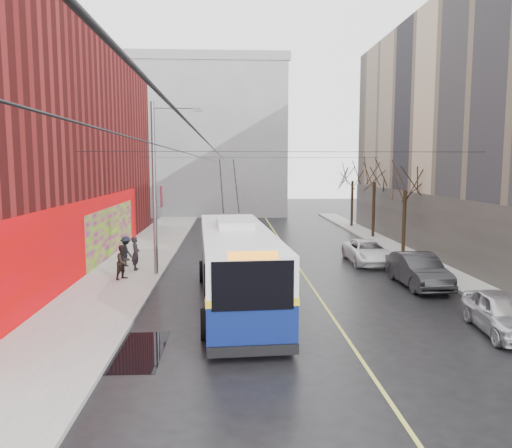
{
  "coord_description": "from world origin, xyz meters",
  "views": [
    {
      "loc": [
        -2.43,
        -15.92,
        5.82
      ],
      "look_at": [
        -1.12,
        8.72,
        2.9
      ],
      "focal_mm": 35.0,
      "sensor_mm": 36.0,
      "label": 1
    }
  ],
  "objects_px": {
    "following_car": "(224,242)",
    "tree_near": "(406,178)",
    "parked_car_a": "(502,313)",
    "parked_car_c": "(368,252)",
    "pedestrian_c": "(126,251)",
    "pedestrian_b": "(123,262)",
    "pedestrian_a": "(136,253)",
    "tree_mid": "(375,172)",
    "parked_car_b": "(418,270)",
    "streetlight_pole": "(157,184)",
    "trolleybus": "(236,264)",
    "tree_far": "(353,172)"
  },
  "relations": [
    {
      "from": "following_car",
      "to": "tree_near",
      "type": "bearing_deg",
      "value": -2.98
    },
    {
      "from": "parked_car_a",
      "to": "parked_car_c",
      "type": "distance_m",
      "value": 12.64
    },
    {
      "from": "following_car",
      "to": "pedestrian_c",
      "type": "relative_size",
      "value": 2.33
    },
    {
      "from": "tree_near",
      "to": "pedestrian_b",
      "type": "bearing_deg",
      "value": -156.85
    },
    {
      "from": "tree_near",
      "to": "pedestrian_c",
      "type": "relative_size",
      "value": 3.79
    },
    {
      "from": "pedestrian_b",
      "to": "pedestrian_a",
      "type": "bearing_deg",
      "value": 29.2
    },
    {
      "from": "tree_mid",
      "to": "parked_car_a",
      "type": "bearing_deg",
      "value": -95.06
    },
    {
      "from": "parked_car_c",
      "to": "pedestrian_b",
      "type": "distance_m",
      "value": 14.17
    },
    {
      "from": "tree_mid",
      "to": "parked_car_a",
      "type": "xyz_separation_m",
      "value": [
        -2.0,
        -22.61,
        -4.53
      ]
    },
    {
      "from": "parked_car_b",
      "to": "pedestrian_c",
      "type": "height_order",
      "value": "pedestrian_c"
    },
    {
      "from": "pedestrian_c",
      "to": "streetlight_pole",
      "type": "bearing_deg",
      "value": -172.85
    },
    {
      "from": "tree_mid",
      "to": "pedestrian_b",
      "type": "xyz_separation_m",
      "value": [
        -16.75,
        -14.16,
        -4.24
      ]
    },
    {
      "from": "pedestrian_a",
      "to": "pedestrian_b",
      "type": "xyz_separation_m",
      "value": [
        -0.21,
        -2.17,
        -0.04
      ]
    },
    {
      "from": "trolleybus",
      "to": "tree_far",
      "type": "bearing_deg",
      "value": 62.61
    },
    {
      "from": "parked_car_b",
      "to": "following_car",
      "type": "relative_size",
      "value": 1.22
    },
    {
      "from": "trolleybus",
      "to": "parked_car_c",
      "type": "bearing_deg",
      "value": 42.76
    },
    {
      "from": "streetlight_pole",
      "to": "parked_car_a",
      "type": "relative_size",
      "value": 2.13
    },
    {
      "from": "tree_mid",
      "to": "trolleybus",
      "type": "height_order",
      "value": "tree_mid"
    },
    {
      "from": "parked_car_c",
      "to": "pedestrian_a",
      "type": "bearing_deg",
      "value": -171.52
    },
    {
      "from": "parked_car_b",
      "to": "pedestrian_b",
      "type": "xyz_separation_m",
      "value": [
        -14.36,
        1.68,
        0.22
      ]
    },
    {
      "from": "streetlight_pole",
      "to": "parked_car_a",
      "type": "distance_m",
      "value": 16.79
    },
    {
      "from": "parked_car_a",
      "to": "pedestrian_c",
      "type": "bearing_deg",
      "value": 148.47
    },
    {
      "from": "tree_near",
      "to": "parked_car_a",
      "type": "relative_size",
      "value": 1.52
    },
    {
      "from": "parked_car_a",
      "to": "parked_car_b",
      "type": "distance_m",
      "value": 6.78
    },
    {
      "from": "tree_far",
      "to": "tree_mid",
      "type": "bearing_deg",
      "value": -90.0
    },
    {
      "from": "tree_mid",
      "to": "pedestrian_b",
      "type": "height_order",
      "value": "tree_mid"
    },
    {
      "from": "parked_car_a",
      "to": "pedestrian_a",
      "type": "xyz_separation_m",
      "value": [
        -14.54,
        10.62,
        0.34
      ]
    },
    {
      "from": "pedestrian_a",
      "to": "trolleybus",
      "type": "bearing_deg",
      "value": -144.52
    },
    {
      "from": "tree_mid",
      "to": "parked_car_b",
      "type": "bearing_deg",
      "value": -98.58
    },
    {
      "from": "pedestrian_b",
      "to": "parked_car_a",
      "type": "bearing_deg",
      "value": -85.02
    },
    {
      "from": "tree_mid",
      "to": "pedestrian_c",
      "type": "distance_m",
      "value": 20.86
    },
    {
      "from": "trolleybus",
      "to": "parked_car_c",
      "type": "relative_size",
      "value": 2.66
    },
    {
      "from": "following_car",
      "to": "pedestrian_b",
      "type": "xyz_separation_m",
      "value": [
        -4.9,
        -8.51,
        0.34
      ]
    },
    {
      "from": "pedestrian_c",
      "to": "pedestrian_b",
      "type": "bearing_deg",
      "value": 151.0
    },
    {
      "from": "trolleybus",
      "to": "pedestrian_a",
      "type": "height_order",
      "value": "trolleybus"
    },
    {
      "from": "streetlight_pole",
      "to": "tree_mid",
      "type": "xyz_separation_m",
      "value": [
        15.14,
        13.0,
        0.41
      ]
    },
    {
      "from": "tree_mid",
      "to": "pedestrian_c",
      "type": "bearing_deg",
      "value": -147.79
    },
    {
      "from": "tree_near",
      "to": "tree_mid",
      "type": "distance_m",
      "value": 7.01
    },
    {
      "from": "tree_far",
      "to": "pedestrian_a",
      "type": "relative_size",
      "value": 3.61
    },
    {
      "from": "streetlight_pole",
      "to": "pedestrian_a",
      "type": "xyz_separation_m",
      "value": [
        -1.4,
        1.01,
        -3.79
      ]
    },
    {
      "from": "parked_car_b",
      "to": "pedestrian_c",
      "type": "bearing_deg",
      "value": 160.08
    },
    {
      "from": "pedestrian_b",
      "to": "pedestrian_c",
      "type": "height_order",
      "value": "pedestrian_b"
    },
    {
      "from": "tree_near",
      "to": "streetlight_pole",
      "type": "bearing_deg",
      "value": -158.38
    },
    {
      "from": "tree_far",
      "to": "parked_car_a",
      "type": "distance_m",
      "value": 30.0
    },
    {
      "from": "streetlight_pole",
      "to": "trolleybus",
      "type": "bearing_deg",
      "value": -53.68
    },
    {
      "from": "tree_near",
      "to": "pedestrian_a",
      "type": "height_order",
      "value": "tree_near"
    },
    {
      "from": "tree_near",
      "to": "trolleybus",
      "type": "bearing_deg",
      "value": -134.41
    },
    {
      "from": "streetlight_pole",
      "to": "trolleybus",
      "type": "height_order",
      "value": "streetlight_pole"
    },
    {
      "from": "streetlight_pole",
      "to": "following_car",
      "type": "height_order",
      "value": "streetlight_pole"
    },
    {
      "from": "parked_car_a",
      "to": "parked_car_b",
      "type": "bearing_deg",
      "value": 99.26
    }
  ]
}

